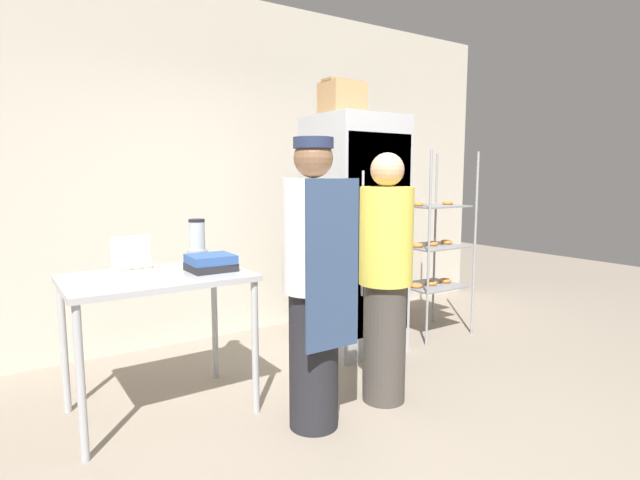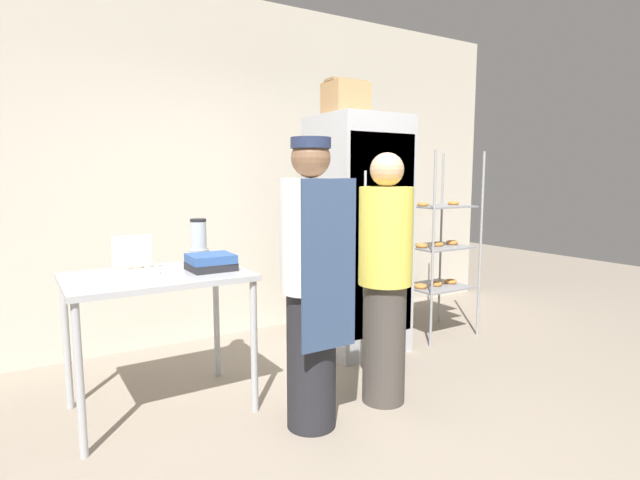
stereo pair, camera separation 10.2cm
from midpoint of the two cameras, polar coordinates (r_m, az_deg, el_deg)
The scene contains 11 objects.
ground_plane at distance 3.07m, azimuth 10.69°, elevation -21.95°, with size 14.00×14.00×0.00m, color gray.
back_wall at distance 4.76m, azimuth -9.40°, elevation 7.88°, with size 6.40×0.12×3.09m, color beige.
refrigerator at distance 4.28m, azimuth 4.97°, elevation 0.63°, with size 0.70×0.72×1.99m.
baking_rack at distance 4.79m, azimuth 13.84°, elevation -0.86°, with size 0.63×0.52×1.71m.
prep_counter at distance 3.27m, azimuth -17.24°, elevation -5.46°, with size 1.08×0.75×0.89m.
donut_box at distance 3.28m, azimuth -19.53°, elevation -2.87°, with size 0.24×0.19×0.23m.
blender_pitcher at distance 3.57m, azimuth -12.89°, elevation -0.37°, with size 0.14×0.14×0.31m.
binder_stack at distance 3.29m, azimuth -11.51°, elevation -2.50°, with size 0.28×0.27×0.10m.
cardboard_storage_box at distance 4.21m, azimuth 3.68°, elevation 15.91°, with size 0.33×0.27×0.27m.
person_baker at distance 2.90m, azimuth 0.04°, elevation -4.70°, with size 0.36×0.38×1.71m.
person_customer at distance 3.28m, azimuth 8.34°, elevation -4.29°, with size 0.35×0.35×1.64m.
Camera 2 is at (-1.79, -1.97, 1.50)m, focal length 28.00 mm.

